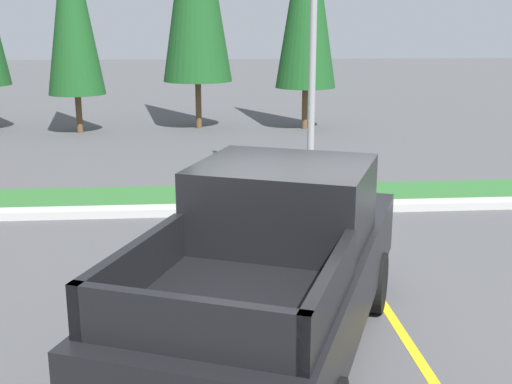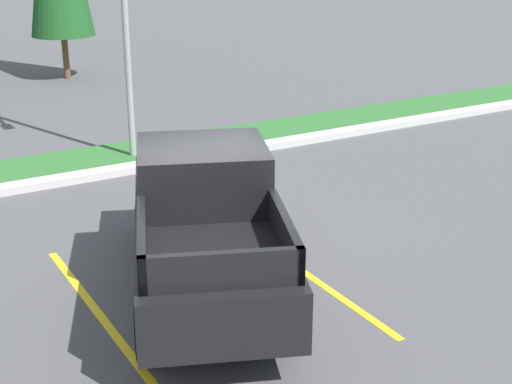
% 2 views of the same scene
% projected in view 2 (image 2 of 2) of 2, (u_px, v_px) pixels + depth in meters
% --- Properties ---
extents(ground_plane, '(120.00, 120.00, 0.00)m').
position_uv_depth(ground_plane, '(212.00, 269.00, 11.46)').
color(ground_plane, '#4C4C4F').
extents(parking_line_near, '(0.12, 4.80, 0.01)m').
position_uv_depth(parking_line_near, '(103.00, 319.00, 10.04)').
color(parking_line_near, yellow).
rests_on(parking_line_near, ground).
extents(parking_line_far, '(0.12, 4.80, 0.01)m').
position_uv_depth(parking_line_far, '(298.00, 268.00, 11.50)').
color(parking_line_far, yellow).
rests_on(parking_line_far, ground).
extents(curb_strip, '(56.00, 0.40, 0.15)m').
position_uv_depth(curb_strip, '(102.00, 173.00, 15.49)').
color(curb_strip, '#B2B2AD').
rests_on(curb_strip, ground).
extents(grass_median, '(56.00, 1.80, 0.06)m').
position_uv_depth(grass_median, '(85.00, 161.00, 16.40)').
color(grass_median, '#2D662D').
rests_on(grass_median, ground).
extents(pickup_truck_main, '(3.70, 5.54, 2.10)m').
position_uv_depth(pickup_truck_main, '(205.00, 223.00, 10.46)').
color(pickup_truck_main, black).
rests_on(pickup_truck_main, ground).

